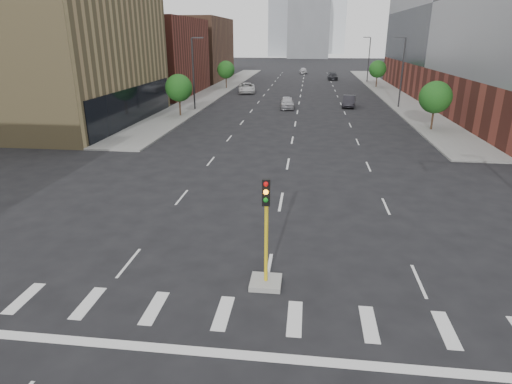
% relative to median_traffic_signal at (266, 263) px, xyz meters
% --- Properties ---
extents(sidewalk_left_far, '(5.00, 92.00, 0.15)m').
position_rel_median_traffic_signal_xyz_m(sidewalk_left_far, '(-15.00, 65.03, -0.90)').
color(sidewalk_left_far, gray).
rests_on(sidewalk_left_far, ground).
extents(sidewalk_right_far, '(5.00, 92.00, 0.15)m').
position_rel_median_traffic_signal_xyz_m(sidewalk_right_far, '(15.00, 65.03, -0.90)').
color(sidewalk_right_far, gray).
rests_on(sidewalk_right_far, ground).
extents(building_left_mid, '(20.00, 24.00, 14.00)m').
position_rel_median_traffic_signal_xyz_m(building_left_mid, '(-27.50, 31.03, 6.03)').
color(building_left_mid, '#907D51').
rests_on(building_left_mid, ground).
extents(building_left_far_a, '(20.00, 22.00, 12.00)m').
position_rel_median_traffic_signal_xyz_m(building_left_far_a, '(-27.50, 57.03, 5.03)').
color(building_left_far_a, brown).
rests_on(building_left_far_a, ground).
extents(building_left_far_b, '(20.00, 24.00, 13.00)m').
position_rel_median_traffic_signal_xyz_m(building_left_far_b, '(-27.50, 83.03, 5.53)').
color(building_left_far_b, brown).
rests_on(building_left_far_b, ground).
extents(tower_mid, '(18.00, 18.00, 44.00)m').
position_rel_median_traffic_signal_xyz_m(tower_mid, '(0.00, 191.03, 21.03)').
color(tower_mid, slate).
rests_on(tower_mid, ground).
extents(median_traffic_signal, '(1.20, 1.20, 4.40)m').
position_rel_median_traffic_signal_xyz_m(median_traffic_signal, '(0.00, 0.00, 0.00)').
color(median_traffic_signal, '#999993').
rests_on(median_traffic_signal, ground).
extents(streetlight_right_a, '(1.60, 0.22, 9.07)m').
position_rel_median_traffic_signal_xyz_m(streetlight_right_a, '(13.41, 46.03, 4.04)').
color(streetlight_right_a, '#2D2D30').
rests_on(streetlight_right_a, ground).
extents(streetlight_right_b, '(1.60, 0.22, 9.07)m').
position_rel_median_traffic_signal_xyz_m(streetlight_right_b, '(13.41, 81.03, 4.04)').
color(streetlight_right_b, '#2D2D30').
rests_on(streetlight_right_b, ground).
extents(streetlight_left, '(1.60, 0.22, 9.07)m').
position_rel_median_traffic_signal_xyz_m(streetlight_left, '(-13.41, 41.03, 4.04)').
color(streetlight_left, '#2D2D30').
rests_on(streetlight_left, ground).
extents(tree_left_near, '(3.20, 3.20, 4.85)m').
position_rel_median_traffic_signal_xyz_m(tree_left_near, '(-14.00, 36.03, 2.42)').
color(tree_left_near, '#382619').
rests_on(tree_left_near, ground).
extents(tree_left_far, '(3.20, 3.20, 4.85)m').
position_rel_median_traffic_signal_xyz_m(tree_left_far, '(-14.00, 66.03, 2.42)').
color(tree_left_far, '#382619').
rests_on(tree_left_far, ground).
extents(tree_right_near, '(3.20, 3.20, 4.85)m').
position_rel_median_traffic_signal_xyz_m(tree_right_near, '(14.00, 31.03, 2.42)').
color(tree_right_near, '#382619').
rests_on(tree_right_near, ground).
extents(tree_right_far, '(3.20, 3.20, 4.85)m').
position_rel_median_traffic_signal_xyz_m(tree_right_far, '(14.00, 71.03, 2.42)').
color(tree_right_far, '#382619').
rests_on(tree_right_far, ground).
extents(car_near_left, '(2.26, 4.81, 1.59)m').
position_rel_median_traffic_signal_xyz_m(car_near_left, '(-1.50, 43.83, -0.18)').
color(car_near_left, '#B3B2B7').
rests_on(car_near_left, ground).
extents(car_mid_right, '(2.20, 4.84, 1.54)m').
position_rel_median_traffic_signal_xyz_m(car_mid_right, '(6.88, 46.14, -0.20)').
color(car_mid_right, '#222127').
rests_on(car_mid_right, ground).
extents(car_far_left, '(3.55, 6.25, 1.64)m').
position_rel_median_traffic_signal_xyz_m(car_far_left, '(-9.27, 59.99, -0.15)').
color(car_far_left, silver).
rests_on(car_far_left, ground).
extents(car_deep_right, '(2.15, 5.25, 1.52)m').
position_rel_median_traffic_signal_xyz_m(car_deep_right, '(6.50, 85.82, -0.21)').
color(car_deep_right, black).
rests_on(car_deep_right, ground).
extents(car_distant, '(2.16, 4.69, 1.56)m').
position_rel_median_traffic_signal_xyz_m(car_distant, '(-0.32, 102.06, -0.19)').
color(car_distant, silver).
rests_on(car_distant, ground).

